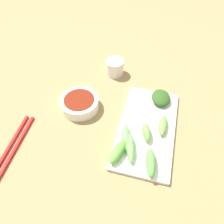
# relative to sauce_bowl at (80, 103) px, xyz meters

# --- Properties ---
(tabletop) EXTENTS (2.10, 2.10, 0.02)m
(tabletop) POSITION_rel_sauce_bowl_xyz_m (0.13, -0.03, -0.03)
(tabletop) COLOR #977C50
(tabletop) RESTS_ON ground
(sauce_bowl) EXTENTS (0.12, 0.12, 0.04)m
(sauce_bowl) POSITION_rel_sauce_bowl_xyz_m (0.00, 0.00, 0.00)
(sauce_bowl) COLOR white
(sauce_bowl) RESTS_ON tabletop
(serving_plate) EXTENTS (0.17, 0.32, 0.01)m
(serving_plate) POSITION_rel_sauce_bowl_xyz_m (0.23, -0.03, -0.02)
(serving_plate) COLOR white
(serving_plate) RESTS_ON tabletop
(broccoli_stalk_0) EXTENTS (0.04, 0.07, 0.03)m
(broccoli_stalk_0) POSITION_rel_sauce_bowl_xyz_m (0.23, -0.06, 0.01)
(broccoli_stalk_0) COLOR #6BB348
(broccoli_stalk_0) RESTS_ON serving_plate
(broccoli_stalk_1) EXTENTS (0.04, 0.09, 0.03)m
(broccoli_stalk_1) POSITION_rel_sauce_bowl_xyz_m (0.26, -0.16, 0.01)
(broccoli_stalk_1) COLOR #5CA549
(broccoli_stalk_1) RESTS_ON serving_plate
(broccoli_stalk_2) EXTENTS (0.04, 0.09, 0.02)m
(broccoli_stalk_2) POSITION_rel_sauce_bowl_xyz_m (0.18, -0.09, 0.00)
(broccoli_stalk_2) COLOR #66B259
(broccoli_stalk_2) RESTS_ON serving_plate
(broccoli_stalk_3) EXTENTS (0.03, 0.08, 0.02)m
(broccoli_stalk_3) POSITION_rel_sauce_bowl_xyz_m (0.27, -0.02, 0.00)
(broccoli_stalk_3) COLOR #6DA548
(broccoli_stalk_3) RESTS_ON serving_plate
(broccoli_stalk_4) EXTENTS (0.04, 0.10, 0.02)m
(broccoli_stalk_4) POSITION_rel_sauce_bowl_xyz_m (0.20, -0.12, 0.00)
(broccoli_stalk_4) COLOR #6AB155
(broccoli_stalk_4) RESTS_ON serving_plate
(broccoli_leafy_5) EXTENTS (0.08, 0.09, 0.03)m
(broccoli_leafy_5) POSITION_rel_sauce_bowl_xyz_m (0.25, 0.09, 0.00)
(broccoli_leafy_5) COLOR #2A511C
(broccoli_leafy_5) RESTS_ON serving_plate
(broccoli_stalk_6) EXTENTS (0.05, 0.09, 0.03)m
(broccoli_stalk_6) POSITION_rel_sauce_bowl_xyz_m (0.16, -0.15, 0.01)
(broccoli_stalk_6) COLOR #62B341
(broccoli_stalk_6) RESTS_ON serving_plate
(chopsticks) EXTENTS (0.04, 0.23, 0.01)m
(chopsticks) POSITION_rel_sauce_bowl_xyz_m (-0.13, -0.20, -0.02)
(chopsticks) COLOR red
(chopsticks) RESTS_ON tabletop
(tea_cup) EXTENTS (0.07, 0.07, 0.06)m
(tea_cup) POSITION_rel_sauce_bowl_xyz_m (0.07, 0.20, 0.01)
(tea_cup) COLOR white
(tea_cup) RESTS_ON tabletop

